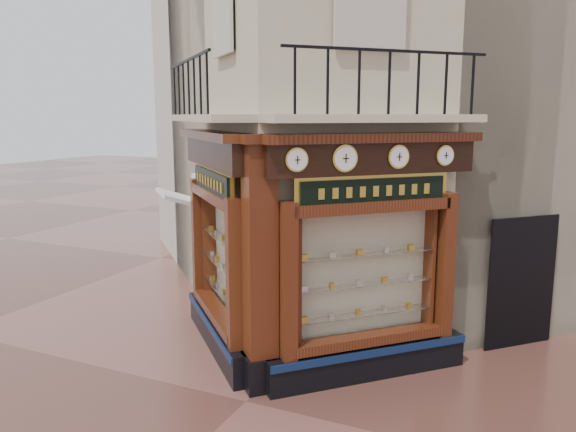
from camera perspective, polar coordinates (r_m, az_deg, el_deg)
The scene contains 15 objects.
ground at distance 8.91m, azimuth -4.29°, elevation -18.28°, with size 80.00×80.00×0.00m, color #512E26.
main_building at distance 13.66m, azimuth 8.51°, elevation 17.46°, with size 8.00×8.00×12.00m, color #BCB293.
neighbour_left at distance 16.75m, azimuth 2.50°, elevation 14.47°, with size 8.00×8.00×11.00m, color #BBAFA3.
neighbour_right at distance 15.58m, azimuth 20.17°, elevation 14.20°, with size 8.00×8.00×11.00m, color #BBAFA3.
shopfront_left at distance 10.16m, azimuth -7.13°, elevation -2.79°, with size 2.86×2.86×3.98m.
shopfront_right at distance 9.04m, azimuth 8.28°, elevation -4.44°, with size 2.86×2.86×3.98m.
corner_pilaster at distance 8.59m, azimuth -2.85°, elevation -5.33°, with size 0.85×0.85×3.98m.
balcony at distance 9.16m, azimuth -0.10°, elevation 10.02°, with size 5.94×2.97×1.03m.
clock_a at distance 8.04m, azimuth 0.89°, elevation 5.74°, with size 0.28×0.28×0.35m.
clock_b at distance 8.35m, azimuth 5.80°, elevation 5.85°, with size 0.32×0.32×0.41m.
clock_c at distance 8.79m, azimuth 11.15°, elevation 5.92°, with size 0.29×0.29×0.36m.
clock_d at distance 9.26m, azimuth 15.65°, elevation 5.95°, with size 0.26×0.26×0.32m.
awning at distance 12.97m, azimuth -10.61°, elevation -9.09°, with size 1.44×0.86×0.08m, color silver, non-canonical shape.
signboard_left at distance 9.95m, azimuth -7.71°, elevation 3.49°, with size 1.94×1.94×0.52m.
signboard_right at distance 8.76m, azimuth 8.71°, elevation 2.56°, with size 1.91×1.91×0.51m.
Camera 1 is at (3.83, -6.84, 4.24)m, focal length 35.00 mm.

